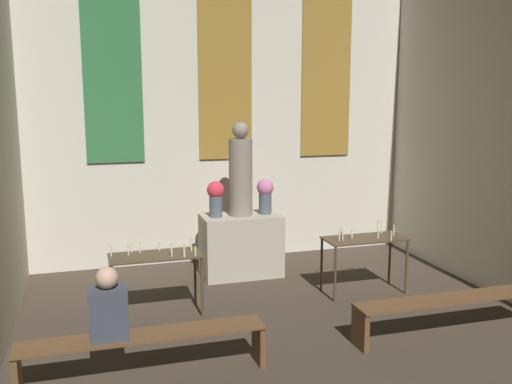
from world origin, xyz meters
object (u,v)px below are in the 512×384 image
at_px(person_seated, 108,307).
at_px(flower_vase_left, 216,197).
at_px(pew_back_right, 452,307).
at_px(candle_rack_left, 156,263).
at_px(statue, 241,173).
at_px(pew_back_left, 144,345).
at_px(altar, 241,245).
at_px(candle_rack_right, 364,245).
at_px(flower_vase_right, 265,194).

bearing_deg(person_seated, flower_vase_left, 59.19).
xyz_separation_m(flower_vase_left, person_seated, (-1.69, -2.84, -0.47)).
bearing_deg(pew_back_right, candle_rack_left, 153.45).
xyz_separation_m(statue, pew_back_left, (-1.76, -2.84, -1.24)).
distance_m(altar, pew_back_left, 3.34).
height_order(statue, person_seated, statue).
relative_size(flower_vase_left, pew_back_left, 0.22).
bearing_deg(altar, candle_rack_right, -40.58).
bearing_deg(candle_rack_left, statue, 40.67).
relative_size(statue, pew_back_right, 0.59).
xyz_separation_m(altar, pew_back_right, (1.76, -2.84, -0.12)).
xyz_separation_m(flower_vase_left, candle_rack_right, (1.83, -1.24, -0.56)).
xyz_separation_m(candle_rack_right, pew_back_right, (0.31, -1.60, -0.34)).
height_order(altar, pew_back_right, altar).
height_order(altar, statue, statue).
xyz_separation_m(statue, person_seated, (-2.08, -2.84, -0.81)).
xyz_separation_m(flower_vase_left, flower_vase_right, (0.78, 0.00, 0.00)).
distance_m(flower_vase_left, flower_vase_right, 0.78).
height_order(altar, candle_rack_left, candle_rack_left).
height_order(candle_rack_right, pew_back_left, candle_rack_right).
xyz_separation_m(statue, candle_rack_left, (-1.44, -1.24, -0.90)).
bearing_deg(candle_rack_right, altar, 139.42).
height_order(candle_rack_left, candle_rack_right, candle_rack_right).
height_order(statue, flower_vase_left, statue).
height_order(statue, pew_back_left, statue).
xyz_separation_m(flower_vase_right, pew_back_left, (-2.14, -2.84, -0.90)).
bearing_deg(pew_back_right, statue, 121.74).
distance_m(candle_rack_left, person_seated, 1.72).
xyz_separation_m(statue, pew_back_right, (1.76, -2.84, -1.24)).
relative_size(altar, flower_vase_left, 2.21).
bearing_deg(candle_rack_right, candle_rack_left, -179.98).
bearing_deg(candle_rack_left, pew_back_left, -101.08).
bearing_deg(pew_back_left, pew_back_right, 0.00).
bearing_deg(flower_vase_right, pew_back_left, -127.06).
height_order(pew_back_right, person_seated, person_seated).
height_order(altar, person_seated, person_seated).
bearing_deg(flower_vase_right, statue, 180.00).
relative_size(flower_vase_left, person_seated, 0.75).
height_order(flower_vase_right, candle_rack_right, flower_vase_right).
relative_size(statue, pew_back_left, 0.59).
relative_size(altar, flower_vase_right, 2.21).
xyz_separation_m(altar, candle_rack_left, (-1.44, -1.24, 0.21)).
bearing_deg(person_seated, flower_vase_right, 49.00).
height_order(statue, pew_back_right, statue).
distance_m(pew_back_left, pew_back_right, 3.51).
height_order(candle_rack_left, pew_back_left, candle_rack_left).
relative_size(candle_rack_left, person_seated, 1.60).
distance_m(flower_vase_left, candle_rack_right, 2.28).
bearing_deg(flower_vase_right, pew_back_right, -64.26).
bearing_deg(person_seated, altar, 53.77).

